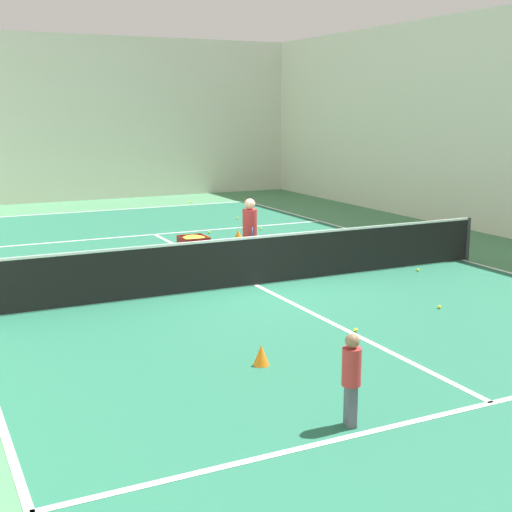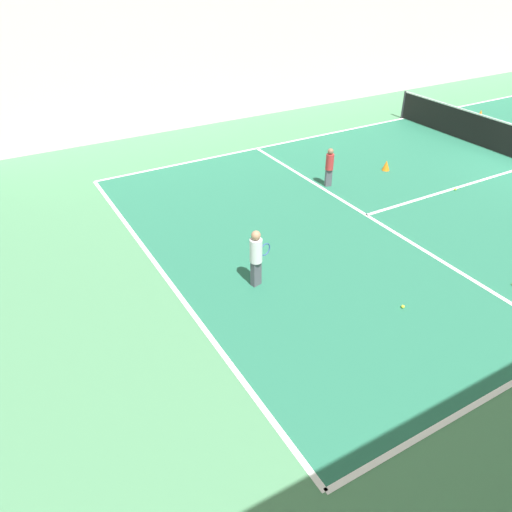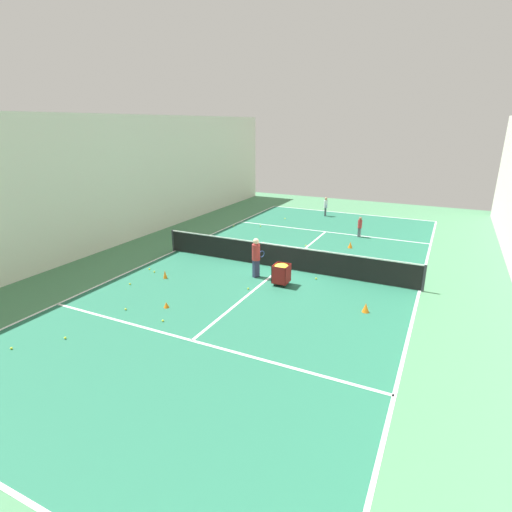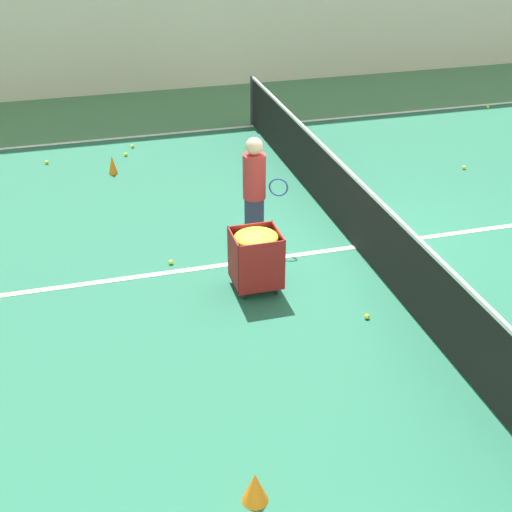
{
  "view_description": "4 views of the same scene",
  "coord_description": "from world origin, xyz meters",
  "px_view_note": "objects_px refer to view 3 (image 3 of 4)",
  "views": [
    {
      "loc": [
        -6.48,
        -13.19,
        3.72
      ],
      "look_at": [
        0.0,
        0.0,
        0.64
      ],
      "focal_mm": 50.0,
      "sensor_mm": 36.0,
      "label": 1
    },
    {
      "loc": [
        8.6,
        -15.18,
        6.11
      ],
      "look_at": [
        1.24,
        -10.92,
        0.71
      ],
      "focal_mm": 35.0,
      "sensor_mm": 36.0,
      "label": 2
    },
    {
      "loc": [
        -6.22,
        15.34,
        6.11
      ],
      "look_at": [
        0.54,
        1.42,
        0.92
      ],
      "focal_mm": 28.0,
      "sensor_mm": 36.0,
      "label": 3
    },
    {
      "loc": [
        -8.6,
        3.93,
        5.07
      ],
      "look_at": [
        -0.73,
        1.74,
        0.5
      ],
      "focal_mm": 50.0,
      "sensor_mm": 36.0,
      "label": 4
    }
  ],
  "objects_px": {
    "tennis_net": "(281,256)",
    "training_cone_1": "(166,305)",
    "child_midcourt": "(360,226)",
    "training_cone_0": "(165,274)",
    "player_near_baseline": "(326,205)",
    "coach_at_net": "(256,255)",
    "ball_cart": "(281,270)"
  },
  "relations": [
    {
      "from": "training_cone_1",
      "to": "player_near_baseline",
      "type": "bearing_deg",
      "value": -92.94
    },
    {
      "from": "tennis_net",
      "to": "training_cone_1",
      "type": "relative_size",
      "value": 56.88
    },
    {
      "from": "training_cone_0",
      "to": "training_cone_1",
      "type": "distance_m",
      "value": 2.81
    },
    {
      "from": "coach_at_net",
      "to": "child_midcourt",
      "type": "xyz_separation_m",
      "value": [
        -2.54,
        -8.02,
        -0.3
      ]
    },
    {
      "from": "ball_cart",
      "to": "child_midcourt",
      "type": "bearing_deg",
      "value": -98.66
    },
    {
      "from": "child_midcourt",
      "to": "training_cone_1",
      "type": "height_order",
      "value": "child_midcourt"
    },
    {
      "from": "training_cone_1",
      "to": "child_midcourt",
      "type": "bearing_deg",
      "value": -108.74
    },
    {
      "from": "ball_cart",
      "to": "training_cone_1",
      "type": "height_order",
      "value": "ball_cart"
    },
    {
      "from": "player_near_baseline",
      "to": "coach_at_net",
      "type": "distance_m",
      "value": 12.35
    },
    {
      "from": "training_cone_0",
      "to": "training_cone_1",
      "type": "xyz_separation_m",
      "value": [
        -1.77,
        2.19,
        -0.07
      ]
    },
    {
      "from": "training_cone_0",
      "to": "player_near_baseline",
      "type": "bearing_deg",
      "value": -100.45
    },
    {
      "from": "tennis_net",
      "to": "training_cone_1",
      "type": "distance_m",
      "value": 5.79
    },
    {
      "from": "child_midcourt",
      "to": "training_cone_1",
      "type": "xyz_separation_m",
      "value": [
        4.07,
        12.0,
        -0.55
      ]
    },
    {
      "from": "ball_cart",
      "to": "coach_at_net",
      "type": "bearing_deg",
      "value": -14.67
    },
    {
      "from": "coach_at_net",
      "to": "ball_cart",
      "type": "relative_size",
      "value": 1.94
    },
    {
      "from": "player_near_baseline",
      "to": "training_cone_0",
      "type": "xyz_separation_m",
      "value": [
        2.6,
        14.12,
        -0.56
      ]
    },
    {
      "from": "ball_cart",
      "to": "training_cone_1",
      "type": "relative_size",
      "value": 4.15
    },
    {
      "from": "tennis_net",
      "to": "coach_at_net",
      "type": "xyz_separation_m",
      "value": [
        0.54,
        1.41,
        0.4
      ]
    },
    {
      "from": "player_near_baseline",
      "to": "coach_at_net",
      "type": "bearing_deg",
      "value": -10.29
    },
    {
      "from": "player_near_baseline",
      "to": "child_midcourt",
      "type": "relative_size",
      "value": 1.12
    },
    {
      "from": "tennis_net",
      "to": "coach_at_net",
      "type": "bearing_deg",
      "value": 69.25
    },
    {
      "from": "ball_cart",
      "to": "training_cone_0",
      "type": "distance_m",
      "value": 4.81
    },
    {
      "from": "child_midcourt",
      "to": "training_cone_0",
      "type": "bearing_deg",
      "value": -16.9
    },
    {
      "from": "tennis_net",
      "to": "player_near_baseline",
      "type": "height_order",
      "value": "player_near_baseline"
    },
    {
      "from": "player_near_baseline",
      "to": "training_cone_0",
      "type": "height_order",
      "value": "player_near_baseline"
    },
    {
      "from": "coach_at_net",
      "to": "training_cone_1",
      "type": "height_order",
      "value": "coach_at_net"
    },
    {
      "from": "tennis_net",
      "to": "player_near_baseline",
      "type": "bearing_deg",
      "value": -83.55
    },
    {
      "from": "ball_cart",
      "to": "training_cone_0",
      "type": "xyz_separation_m",
      "value": [
        4.57,
        1.46,
        -0.43
      ]
    },
    {
      "from": "tennis_net",
      "to": "training_cone_0",
      "type": "relative_size",
      "value": 34.15
    },
    {
      "from": "player_near_baseline",
      "to": "training_cone_1",
      "type": "relative_size",
      "value": 6.22
    },
    {
      "from": "coach_at_net",
      "to": "training_cone_0",
      "type": "height_order",
      "value": "coach_at_net"
    },
    {
      "from": "tennis_net",
      "to": "child_midcourt",
      "type": "distance_m",
      "value": 6.91
    }
  ]
}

